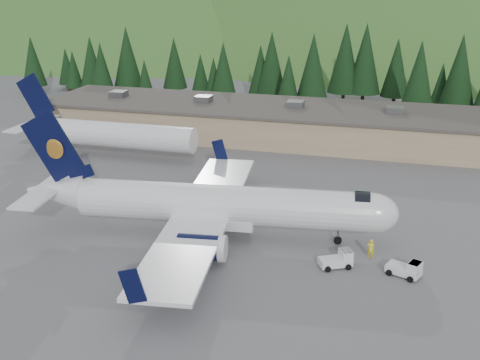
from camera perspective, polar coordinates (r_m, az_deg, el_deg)
name	(u,v)px	position (r m, az deg, el deg)	size (l,w,h in m)	color
ground	(224,237)	(60.47, -1.53, -5.40)	(600.00, 600.00, 0.00)	#58585C
airliner	(213,205)	(59.35, -2.60, -2.42)	(37.48, 35.26, 12.43)	white
second_airliner	(101,133)	(87.88, -13.01, 4.36)	(27.50, 11.00, 10.05)	white
baggage_tug_a	(338,260)	(55.10, 9.30, -7.47)	(3.24, 2.71, 1.55)	silver
baggage_tug_b	(407,269)	(54.72, 15.52, -8.15)	(3.24, 2.57, 1.55)	silver
terminal_building	(264,121)	(95.65, 2.26, 5.62)	(71.00, 17.00, 6.10)	#967C61
ramp_worker	(371,249)	(57.09, 12.29, -6.39)	(0.69, 0.45, 1.90)	yellow
tree_line	(311,68)	(117.53, 6.74, 10.52)	(112.73, 18.78, 14.54)	black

